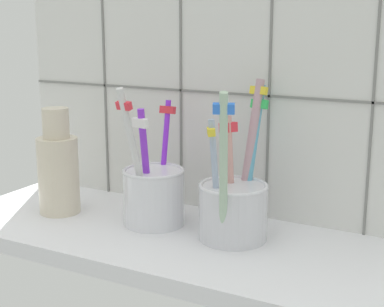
# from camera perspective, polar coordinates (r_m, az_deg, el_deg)

# --- Properties ---
(counter_slab) EXTENTS (0.64, 0.22, 0.02)m
(counter_slab) POSITION_cam_1_polar(r_m,az_deg,el_deg) (0.71, -0.87, -8.92)
(counter_slab) COLOR silver
(counter_slab) RESTS_ON ground
(tile_wall_back) EXTENTS (0.64, 0.02, 0.45)m
(tile_wall_back) POSITION_cam_1_polar(r_m,az_deg,el_deg) (0.77, 3.50, 9.21)
(tile_wall_back) COLOR silver
(tile_wall_back) RESTS_ON ground
(toothbrush_cup_left) EXTENTS (0.08, 0.12, 0.18)m
(toothbrush_cup_left) POSITION_cam_1_polar(r_m,az_deg,el_deg) (0.74, -3.84, -3.87)
(toothbrush_cup_left) COLOR silver
(toothbrush_cup_left) RESTS_ON counter_slab
(toothbrush_cup_right) EXTENTS (0.08, 0.14, 0.19)m
(toothbrush_cup_right) POSITION_cam_1_polar(r_m,az_deg,el_deg) (0.69, 4.13, -4.94)
(toothbrush_cup_right) COLOR silver
(toothbrush_cup_right) RESTS_ON counter_slab
(ceramic_vase) EXTENTS (0.05, 0.05, 0.14)m
(ceramic_vase) POSITION_cam_1_polar(r_m,az_deg,el_deg) (0.80, -12.85, -1.36)
(ceramic_vase) COLOR beige
(ceramic_vase) RESTS_ON counter_slab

